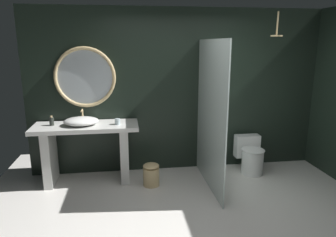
# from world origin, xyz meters

# --- Properties ---
(ground_plane) EXTENTS (5.76, 5.76, 0.00)m
(ground_plane) POSITION_xyz_m (0.00, 0.00, 0.00)
(ground_plane) COLOR silver
(back_wall_panel) EXTENTS (4.80, 0.10, 2.60)m
(back_wall_panel) POSITION_xyz_m (0.00, 1.90, 1.30)
(back_wall_panel) COLOR black
(back_wall_panel) RESTS_ON ground_plane
(vanity_counter) EXTENTS (1.53, 0.59, 0.89)m
(vanity_counter) POSITION_xyz_m (-1.47, 1.53, 0.57)
(vanity_counter) COLOR silver
(vanity_counter) RESTS_ON ground_plane
(vessel_sink) EXTENTS (0.50, 0.41, 0.20)m
(vessel_sink) POSITION_xyz_m (-1.53, 1.52, 0.95)
(vessel_sink) COLOR white
(vessel_sink) RESTS_ON vanity_counter
(tumbler_cup) EXTENTS (0.08, 0.08, 0.09)m
(tumbler_cup) POSITION_xyz_m (-1.01, 1.48, 0.93)
(tumbler_cup) COLOR silver
(tumbler_cup) RESTS_ON vanity_counter
(soap_dispenser) EXTENTS (0.06, 0.06, 0.14)m
(soap_dispenser) POSITION_xyz_m (-1.96, 1.56, 0.95)
(soap_dispenser) COLOR #282D28
(soap_dispenser) RESTS_ON vanity_counter
(round_wall_mirror) EXTENTS (0.92, 0.05, 0.92)m
(round_wall_mirror) POSITION_xyz_m (-1.47, 1.81, 1.56)
(round_wall_mirror) COLOR #D6B77F
(shower_glass_panel) EXTENTS (0.02, 1.43, 2.11)m
(shower_glass_panel) POSITION_xyz_m (0.30, 1.13, 1.06)
(shower_glass_panel) COLOR silver
(shower_glass_panel) RESTS_ON ground_plane
(rain_shower_head) EXTENTS (0.17, 0.17, 0.35)m
(rain_shower_head) POSITION_xyz_m (1.32, 1.38, 2.20)
(rain_shower_head) COLOR #D6B77F
(toilet) EXTENTS (0.41, 0.54, 0.57)m
(toilet) POSITION_xyz_m (1.11, 1.52, 0.27)
(toilet) COLOR white
(toilet) RESTS_ON ground_plane
(waste_bin) EXTENTS (0.24, 0.24, 0.34)m
(waste_bin) POSITION_xyz_m (-0.54, 1.24, 0.17)
(waste_bin) COLOR #D6B77F
(waste_bin) RESTS_ON ground_plane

